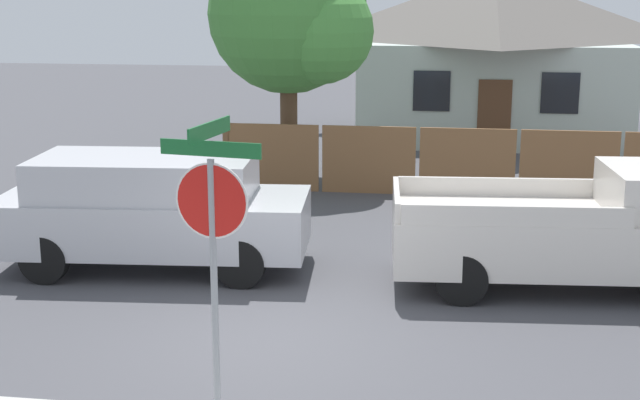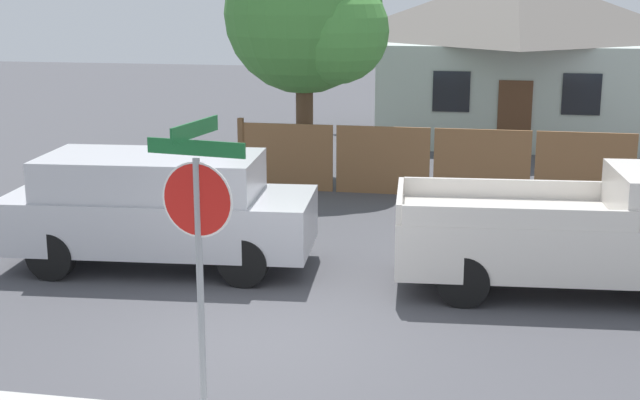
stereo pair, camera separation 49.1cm
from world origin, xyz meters
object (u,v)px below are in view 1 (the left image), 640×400
Objects in this scene: oak_tree at (295,18)px; orange_pickup at (580,230)px; house at (491,50)px; red_suv at (152,208)px; stop_sign at (212,225)px.

orange_pickup is at bearing -51.36° from oak_tree.
house is 15.91m from red_suv.
orange_pickup is 6.80m from stop_sign.
oak_tree is at bearing 76.23° from red_suv.
stop_sign is (2.41, -5.15, 1.19)m from red_suv.
red_suv is 1.57× the size of stop_sign.
oak_tree is 1.13× the size of red_suv.
oak_tree reaches higher than house.
oak_tree is 1.08× the size of orange_pickup.
oak_tree is 9.26m from orange_pickup.
red_suv is (-1.13, -6.90, -2.76)m from oak_tree.
orange_pickup is at bearing -86.97° from house.
house is at bearing 58.85° from oak_tree.
stop_sign is at bearing -69.37° from red_suv.
house is 20.15m from stop_sign.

